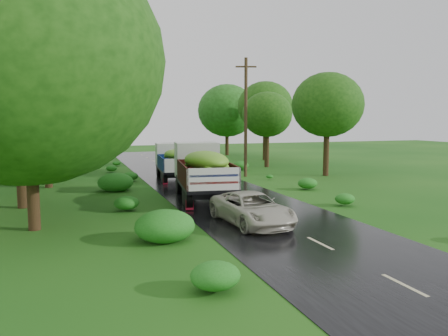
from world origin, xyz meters
name	(u,v)px	position (x,y,z in m)	size (l,w,h in m)	color
ground	(320,244)	(0.00, 0.00, 0.00)	(120.00, 120.00, 0.00)	#124A0F
road	(260,214)	(0.00, 5.00, 0.01)	(6.50, 80.00, 0.02)	black
road_lines	(252,209)	(0.00, 6.00, 0.02)	(0.12, 69.60, 0.00)	#BFB78C
truck_near	(202,168)	(-1.36, 9.67, 1.65)	(3.37, 7.19, 2.91)	black
truck_far	(173,160)	(-1.13, 17.62, 1.40)	(2.58, 6.06, 2.48)	black
car	(252,209)	(-1.13, 3.33, 0.65)	(2.10, 4.56, 1.27)	beige
utility_pole	(246,116)	(4.25, 17.27, 4.47)	(1.49, 0.54, 8.69)	#382616
trees_left	(32,82)	(-10.27, 19.47, 6.69)	(7.38, 36.04, 9.71)	black
trees_right	(261,110)	(9.97, 27.33, 5.20)	(5.83, 24.03, 7.13)	black
shrubs	(203,180)	(0.00, 14.00, 0.35)	(11.90, 44.00, 0.70)	#1E6B19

